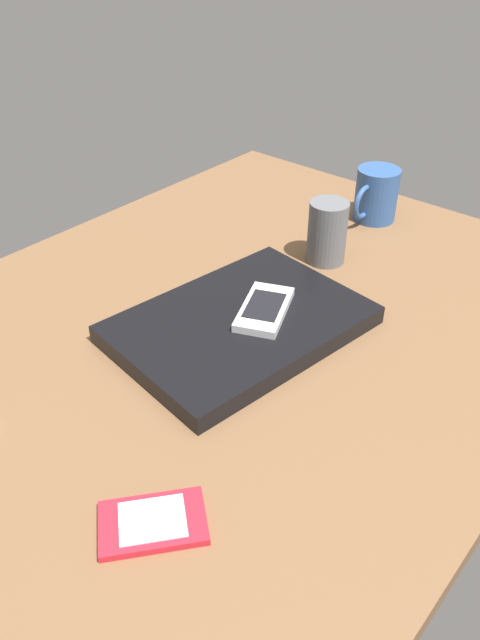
{
  "coord_description": "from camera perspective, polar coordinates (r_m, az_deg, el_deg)",
  "views": [
    {
      "loc": [
        45.63,
        46.39,
        53.27
      ],
      "look_at": [
        -6.11,
        2.28,
        5.0
      ],
      "focal_mm": 35.2,
      "sensor_mm": 36.0,
      "label": 1
    }
  ],
  "objects": [
    {
      "name": "cell_phone_on_laptop",
      "position": [
        0.84,
        2.23,
        1.01
      ],
      "size": [
        12.39,
        9.65,
        1.25
      ],
      "color": "silver",
      "rests_on": "laptop_closed"
    },
    {
      "name": "laptop_closed",
      "position": [
        0.84,
        -0.0,
        -0.4
      ],
      "size": [
        35.31,
        27.1,
        2.56
      ],
      "primitive_type": "cube",
      "rotation": [
        0.0,
        0.0,
        -0.14
      ],
      "color": "black",
      "rests_on": "desk_surface"
    },
    {
      "name": "desk_surface",
      "position": [
        0.83,
        -3.93,
        -3.23
      ],
      "size": [
        120.0,
        80.0,
        3.0
      ],
      "primitive_type": "cube",
      "color": "brown",
      "rests_on": "ground"
    },
    {
      "name": "pen_cup",
      "position": [
        0.99,
        8.07,
        7.86
      ],
      "size": [
        6.11,
        6.11,
        9.94
      ],
      "primitive_type": "cylinder",
      "color": "#595B60",
      "rests_on": "desk_surface"
    },
    {
      "name": "cell_phone_on_desk",
      "position": [
        0.63,
        -7.94,
        -17.77
      ],
      "size": [
        11.85,
        11.28,
        0.96
      ],
      "color": "red",
      "rests_on": "desk_surface"
    },
    {
      "name": "coffee_mug",
      "position": [
        1.14,
        12.22,
        11.05
      ],
      "size": [
        10.87,
        7.43,
        9.27
      ],
      "color": "#2D518C",
      "rests_on": "desk_surface"
    }
  ]
}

